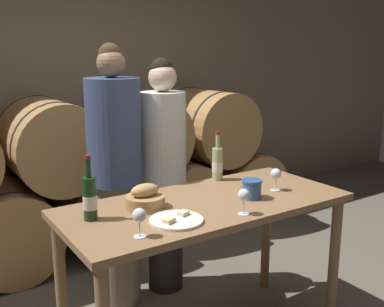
% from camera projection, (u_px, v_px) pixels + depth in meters
% --- Properties ---
extents(stone_wall_back, '(10.00, 0.12, 3.20)m').
position_uv_depth(stone_wall_back, '(68.00, 66.00, 4.25)').
color(stone_wall_back, gray).
rests_on(stone_wall_back, ground_plane).
extents(barrel_stack, '(3.88, 0.94, 1.37)m').
position_uv_depth(barrel_stack, '(96.00, 177.00, 3.99)').
color(barrel_stack, '#A87A47').
rests_on(barrel_stack, ground_plane).
extents(tasting_table, '(1.65, 0.74, 0.91)m').
position_uv_depth(tasting_table, '(206.00, 222.00, 2.57)').
color(tasting_table, olive).
rests_on(tasting_table, ground_plane).
extents(person_left, '(0.36, 0.36, 1.79)m').
position_uv_depth(person_left, '(115.00, 178.00, 3.00)').
color(person_left, '#756651').
rests_on(person_left, ground_plane).
extents(person_right, '(0.32, 0.32, 1.70)m').
position_uv_depth(person_right, '(164.00, 175.00, 3.21)').
color(person_right, '#232326').
rests_on(person_right, ground_plane).
extents(wine_bottle_red, '(0.07, 0.07, 0.33)m').
position_uv_depth(wine_bottle_red, '(90.00, 198.00, 2.24)').
color(wine_bottle_red, '#193819').
rests_on(wine_bottle_red, tasting_table).
extents(wine_bottle_white, '(0.07, 0.07, 0.33)m').
position_uv_depth(wine_bottle_white, '(217.00, 163.00, 2.94)').
color(wine_bottle_white, '#ADBC7F').
rests_on(wine_bottle_white, tasting_table).
extents(blue_crock, '(0.12, 0.12, 0.11)m').
position_uv_depth(blue_crock, '(252.00, 188.00, 2.58)').
color(blue_crock, '#335693').
rests_on(blue_crock, tasting_table).
extents(bread_basket, '(0.21, 0.21, 0.14)m').
position_uv_depth(bread_basket, '(145.00, 199.00, 2.43)').
color(bread_basket, '#A87F4C').
rests_on(bread_basket, tasting_table).
extents(cheese_plate, '(0.27, 0.27, 0.04)m').
position_uv_depth(cheese_plate, '(176.00, 220.00, 2.24)').
color(cheese_plate, white).
rests_on(cheese_plate, tasting_table).
extents(wine_glass_far_left, '(0.07, 0.07, 0.14)m').
position_uv_depth(wine_glass_far_left, '(139.00, 216.00, 2.03)').
color(wine_glass_far_left, white).
rests_on(wine_glass_far_left, tasting_table).
extents(wine_glass_left, '(0.07, 0.07, 0.14)m').
position_uv_depth(wine_glass_left, '(244.00, 196.00, 2.32)').
color(wine_glass_left, white).
rests_on(wine_glass_left, tasting_table).
extents(wine_glass_center, '(0.07, 0.07, 0.14)m').
position_uv_depth(wine_glass_center, '(276.00, 175.00, 2.72)').
color(wine_glass_center, white).
rests_on(wine_glass_center, tasting_table).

